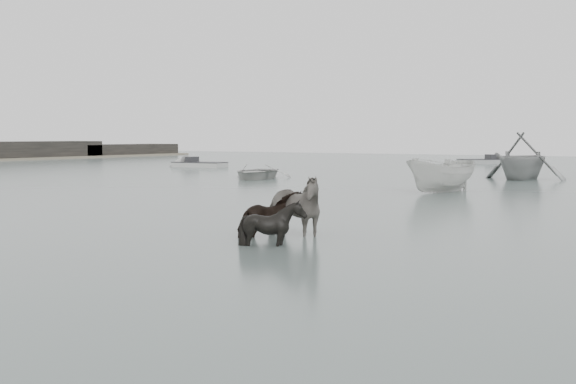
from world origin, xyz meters
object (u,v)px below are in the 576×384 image
object	(u,v)px
pony_dark	(273,207)
pony_black	(273,216)
rowboat_lead	(256,170)
pony_pinto	(291,199)

from	to	relation	value
pony_dark	pony_black	bearing A→B (deg)	-149.97
pony_dark	pony_black	world-z (taller)	pony_dark
rowboat_lead	pony_black	bearing A→B (deg)	-72.00
pony_dark	rowboat_lead	world-z (taller)	pony_dark
pony_black	rowboat_lead	bearing A→B (deg)	48.93
pony_pinto	pony_dark	xyz separation A→B (m)	(-0.24, -0.37, -0.15)
pony_pinto	pony_black	distance (m)	1.64
pony_pinto	pony_dark	size ratio (longest dim) A/B	1.45
pony_pinto	pony_black	xyz separation A→B (m)	(0.51, -1.55, -0.21)
pony_dark	rowboat_lead	distance (m)	21.83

